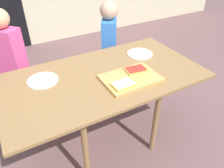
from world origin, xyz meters
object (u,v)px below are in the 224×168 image
child_right (109,45)px  pizza_slice_near_left (123,84)px  plate_white_right (140,54)px  cutting_board (131,78)px  dining_table (104,83)px  child_left (12,64)px  plate_white_left (43,80)px  pizza_slice_far_right (136,70)px

child_right → pizza_slice_near_left: bearing=-112.1°
pizza_slice_near_left → plate_white_right: 0.53m
cutting_board → child_right: child_right is taller
pizza_slice_near_left → child_right: (0.33, 0.81, -0.11)m
dining_table → child_right: size_ratio=1.43×
plate_white_right → dining_table: bearing=-160.8°
cutting_board → child_left: bearing=132.4°
plate_white_left → child_right: 0.92m
cutting_board → pizza_slice_near_left: (-0.10, -0.06, 0.02)m
dining_table → plate_white_left: bearing=160.4°
cutting_board → plate_white_left: cutting_board is taller
pizza_slice_far_right → plate_white_left: pizza_slice_far_right is taller
child_right → plate_white_right: bearing=-82.6°
child_right → cutting_board: bearing=-107.1°
dining_table → child_left: bearing=131.7°
pizza_slice_near_left → child_right: bearing=67.9°
child_left → child_right: (0.95, -0.03, -0.02)m
cutting_board → plate_white_right: cutting_board is taller
pizza_slice_far_right → pizza_slice_near_left: size_ratio=1.05×
plate_white_right → plate_white_left: size_ratio=1.00×
child_left → dining_table: bearing=-48.3°
child_left → plate_white_left: bearing=-72.8°
pizza_slice_far_right → plate_white_right: (0.21, 0.24, -0.02)m
pizza_slice_far_right → child_right: bearing=78.0°
plate_white_right → child_left: (-1.01, 0.48, -0.06)m
cutting_board → pizza_slice_near_left: 0.12m
dining_table → plate_white_left: (-0.42, 0.15, 0.07)m
dining_table → plate_white_right: plate_white_right is taller
dining_table → child_right: child_right is taller
dining_table → plate_white_right: (0.44, 0.15, 0.07)m
pizza_slice_near_left → cutting_board: bearing=31.6°
plate_white_right → child_left: bearing=154.3°
dining_table → child_left: (-0.57, 0.64, 0.01)m
child_left → cutting_board: bearing=-47.6°
dining_table → child_left: 0.85m
cutting_board → plate_white_right: size_ratio=1.86×
cutting_board → child_right: (0.23, 0.75, -0.09)m
pizza_slice_near_left → child_left: child_left is taller
pizza_slice_far_right → child_right: (0.15, 0.70, -0.11)m
child_right → dining_table: bearing=-122.0°
dining_table → plate_white_right: 0.47m
cutting_board → plate_white_right: 0.42m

